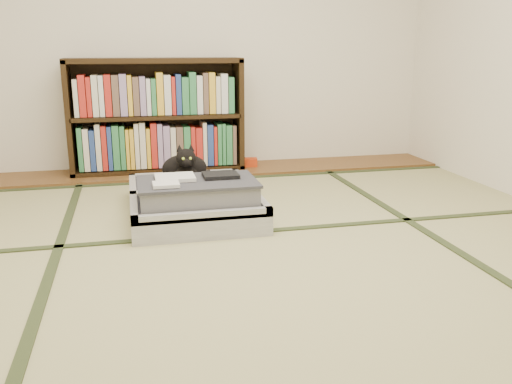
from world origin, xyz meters
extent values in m
plane|color=tan|center=(0.00, 0.00, 0.00)|extent=(4.50, 4.50, 0.00)
cube|color=brown|center=(0.00, 2.00, 0.01)|extent=(4.00, 0.50, 0.02)
cube|color=#BF330F|center=(0.37, 2.03, 0.06)|extent=(0.16, 0.11, 0.07)
plane|color=silver|center=(0.00, 2.25, 1.20)|extent=(4.00, 0.00, 4.00)
cube|color=#2D381E|center=(-1.00, 0.00, 0.00)|extent=(0.05, 4.50, 0.01)
cube|color=#2D381E|center=(1.00, 0.00, 0.00)|extent=(0.05, 4.50, 0.01)
cube|color=#2D381E|center=(0.00, 0.40, 0.00)|extent=(4.00, 0.05, 0.01)
cube|color=#2D381E|center=(0.00, 1.70, 0.00)|extent=(4.00, 0.05, 0.01)
cube|color=black|center=(-1.06, 2.07, 0.47)|extent=(0.04, 0.32, 0.90)
cube|color=black|center=(0.30, 2.07, 0.47)|extent=(0.04, 0.32, 0.90)
cube|color=black|center=(-0.38, 2.07, 0.03)|extent=(1.40, 0.32, 0.04)
cube|color=black|center=(-0.38, 2.07, 0.91)|extent=(1.40, 0.32, 0.04)
cube|color=black|center=(-0.38, 2.07, 0.47)|extent=(1.34, 0.32, 0.03)
cube|color=black|center=(-0.38, 2.22, 0.47)|extent=(1.40, 0.02, 0.90)
cube|color=gray|center=(-0.38, 2.05, 0.25)|extent=(1.26, 0.22, 0.38)
cube|color=gray|center=(-0.38, 2.05, 0.66)|extent=(1.26, 0.22, 0.34)
cube|color=#B6B7BB|center=(-0.24, 0.57, 0.07)|extent=(0.77, 0.51, 0.13)
cube|color=#303038|center=(-0.24, 0.57, 0.10)|extent=(0.68, 0.43, 0.10)
cube|color=#B6B7BB|center=(-0.24, 0.34, 0.14)|extent=(0.77, 0.04, 0.05)
cube|color=#B6B7BB|center=(-0.24, 0.81, 0.14)|extent=(0.77, 0.04, 0.05)
cube|color=#B6B7BB|center=(-0.61, 0.57, 0.14)|extent=(0.04, 0.51, 0.05)
cube|color=#B6B7BB|center=(0.12, 0.57, 0.14)|extent=(0.04, 0.51, 0.05)
cube|color=#B6B7BB|center=(-0.24, 1.08, 0.07)|extent=(0.77, 0.51, 0.13)
cube|color=#303038|center=(-0.24, 1.08, 0.10)|extent=(0.68, 0.43, 0.10)
cube|color=#B6B7BB|center=(-0.24, 0.85, 0.14)|extent=(0.77, 0.04, 0.05)
cube|color=#B6B7BB|center=(-0.24, 1.32, 0.14)|extent=(0.77, 0.04, 0.05)
cube|color=#B6B7BB|center=(-0.61, 1.08, 0.14)|extent=(0.04, 0.51, 0.05)
cube|color=#B6B7BB|center=(0.12, 1.08, 0.14)|extent=(0.04, 0.51, 0.05)
cylinder|color=black|center=(-0.24, 0.83, 0.14)|extent=(0.69, 0.02, 0.02)
cube|color=gray|center=(-0.24, 0.57, 0.19)|extent=(0.65, 0.40, 0.13)
cube|color=#383940|center=(-0.24, 0.57, 0.27)|extent=(0.67, 0.42, 0.02)
cube|color=silver|center=(-0.37, 0.62, 0.29)|extent=(0.22, 0.18, 0.02)
cube|color=black|center=(-0.10, 0.62, 0.29)|extent=(0.20, 0.16, 0.02)
cube|color=silver|center=(-0.43, 0.47, 0.29)|extent=(0.14, 0.12, 0.02)
cube|color=white|center=(-0.47, 0.33, 0.07)|extent=(0.06, 0.01, 0.04)
cube|color=white|center=(-0.34, 0.33, 0.06)|extent=(0.05, 0.01, 0.04)
cube|color=orange|center=(0.01, 0.33, 0.07)|extent=(0.05, 0.01, 0.04)
cube|color=#197F33|center=(-0.06, 0.33, 0.09)|extent=(0.04, 0.01, 0.03)
ellipsoid|color=black|center=(-0.26, 1.09, 0.24)|extent=(0.30, 0.19, 0.18)
ellipsoid|color=black|center=(-0.26, 1.01, 0.22)|extent=(0.15, 0.11, 0.11)
ellipsoid|color=black|center=(-0.26, 0.98, 0.33)|extent=(0.13, 0.12, 0.12)
sphere|color=black|center=(-0.26, 0.93, 0.31)|extent=(0.06, 0.06, 0.06)
cone|color=black|center=(-0.30, 1.00, 0.39)|extent=(0.04, 0.05, 0.06)
cone|color=black|center=(-0.23, 1.00, 0.39)|extent=(0.04, 0.05, 0.06)
sphere|color=#A5BF33|center=(-0.29, 0.92, 0.34)|extent=(0.02, 0.02, 0.02)
sphere|color=#A5BF33|center=(-0.24, 0.92, 0.34)|extent=(0.02, 0.02, 0.02)
cylinder|color=black|center=(-0.16, 1.19, 0.17)|extent=(0.18, 0.11, 0.03)
torus|color=white|center=(-0.08, 1.10, 0.15)|extent=(0.11, 0.11, 0.01)
torus|color=white|center=(-0.08, 1.10, 0.17)|extent=(0.09, 0.09, 0.01)
camera|label=1|loc=(-0.60, -2.43, 1.02)|focal=38.00mm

